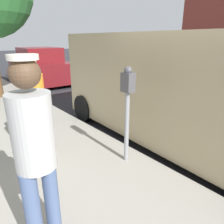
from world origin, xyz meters
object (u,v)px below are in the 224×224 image
pedestrian_in_gray (35,148)px  parked_sedan_behind (40,67)px  parking_meter_near (127,100)px  pedestrian_in_orange (34,104)px  parked_van (176,86)px

pedestrian_in_gray → parked_sedan_behind: 9.20m
parking_meter_near → pedestrian_in_orange: size_ratio=0.91×
parking_meter_near → pedestrian_in_orange: 1.42m
pedestrian_in_orange → pedestrian_in_gray: bearing=70.3°
parking_meter_near → pedestrian_in_gray: size_ratio=0.85×
pedestrian_in_orange → parked_sedan_behind: size_ratio=0.37×
parking_meter_near → pedestrian_in_gray: bearing=20.0°
pedestrian_in_orange → parked_sedan_behind: bearing=-111.9°
pedestrian_in_orange → parked_sedan_behind: pedestrian_in_orange is taller
parked_van → parked_sedan_behind: (-0.25, -7.77, -0.41)m
pedestrian_in_gray → parked_sedan_behind: size_ratio=0.40×
parking_meter_near → parked_van: 1.51m
pedestrian_in_gray → parked_sedan_behind: pedestrian_in_gray is taller
parking_meter_near → parked_sedan_behind: size_ratio=0.34×
pedestrian_in_gray → parked_van: (-3.12, -0.77, -0.03)m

